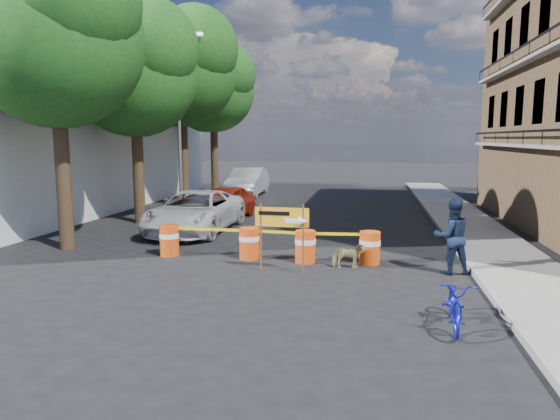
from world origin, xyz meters
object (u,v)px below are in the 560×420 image
at_px(barrel_far_right, 370,247).
at_px(sedan_silver, 248,182).
at_px(barrel_mid_left, 249,243).
at_px(suv_white, 195,212).
at_px(barrel_mid_right, 305,246).
at_px(bicycle, 456,280).
at_px(dog, 348,256).
at_px(detour_sign, 289,223).
at_px(pedestrian, 452,236).
at_px(sedan_red, 225,203).
at_px(barrel_far_left, 169,240).

xyz_separation_m(barrel_far_right, sedan_silver, (-7.26, 15.36, 0.36)).
xyz_separation_m(barrel_mid_left, suv_white, (-2.94, 3.70, 0.28)).
relative_size(barrel_mid_right, sedan_silver, 0.18).
bearing_deg(bicycle, suv_white, 138.35).
bearing_deg(sedan_silver, dog, -68.77).
distance_m(bicycle, dog, 4.40).
distance_m(detour_sign, suv_white, 6.61).
xyz_separation_m(barrel_mid_left, sedan_silver, (-3.88, 15.39, 0.36)).
bearing_deg(barrel_far_right, sedan_silver, 115.31).
xyz_separation_m(pedestrian, sedan_silver, (-9.30, 15.96, -0.13)).
height_order(suv_white, sedan_red, suv_white).
height_order(dog, sedan_red, sedan_red).
xyz_separation_m(pedestrian, suv_white, (-8.37, 4.28, -0.21)).
height_order(barrel_mid_left, barrel_far_right, same).
height_order(barrel_far_right, pedestrian, pedestrian).
relative_size(bicycle, sedan_red, 0.43).
bearing_deg(barrel_mid_right, barrel_far_left, 178.50).
height_order(barrel_far_right, sedan_red, sedan_red).
relative_size(barrel_far_left, suv_white, 0.17).
relative_size(barrel_mid_left, sedan_silver, 0.18).
height_order(suv_white, sedan_silver, sedan_silver).
xyz_separation_m(barrel_far_left, barrel_far_right, (5.79, 0.06, 0.00)).
bearing_deg(sedan_silver, barrel_far_right, -66.22).
height_order(detour_sign, dog, detour_sign).
bearing_deg(bicycle, detour_sign, 143.21).
distance_m(detour_sign, bicycle, 4.76).
bearing_deg(dog, detour_sign, 105.84).
xyz_separation_m(bicycle, sedan_silver, (-8.80, 19.79, -0.06)).
distance_m(barrel_far_right, detour_sign, 2.57).
bearing_deg(suv_white, sedan_silver, 95.63).
distance_m(barrel_far_left, sedan_silver, 15.49).
bearing_deg(sedan_silver, detour_sign, -74.14).
height_order(barrel_far_left, dog, barrel_far_left).
bearing_deg(detour_sign, sedan_silver, 108.42).
bearing_deg(dog, sedan_red, 27.72).
bearing_deg(detour_sign, barrel_far_right, 33.95).
bearing_deg(barrel_mid_right, sedan_red, 122.75).
xyz_separation_m(barrel_far_right, suv_white, (-6.33, 3.68, 0.28)).
distance_m(detour_sign, sedan_red, 8.88).
relative_size(bicycle, dog, 2.21).
height_order(barrel_mid_left, sedan_red, sedan_red).
bearing_deg(sedan_red, suv_white, -89.86).
xyz_separation_m(pedestrian, dog, (-2.60, 0.00, -0.62)).
bearing_deg(detour_sign, barrel_mid_right, 77.28).
height_order(bicycle, sedan_silver, bicycle).
xyz_separation_m(barrel_far_left, detour_sign, (3.76, -1.26, 0.83)).
bearing_deg(barrel_far_left, barrel_mid_right, -1.50).
distance_m(barrel_far_right, pedestrian, 2.18).
bearing_deg(dog, sedan_silver, 12.90).
bearing_deg(barrel_mid_left, pedestrian, -6.10).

